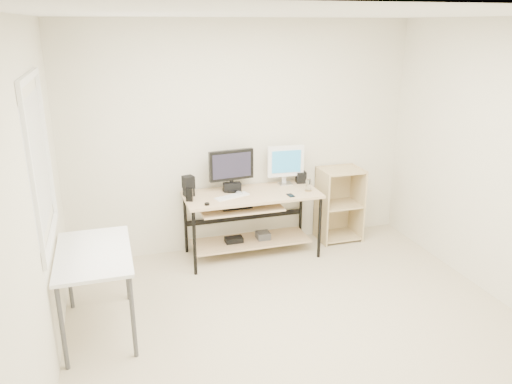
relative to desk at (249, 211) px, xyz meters
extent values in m
cube|color=#C5B797|center=(0.03, -1.66, -0.54)|extent=(4.00, 4.00, 0.01)
cube|color=white|center=(0.03, -1.66, 2.07)|extent=(4.00, 4.00, 0.01)
cube|color=beige|center=(0.03, 0.34, 0.76)|extent=(4.00, 0.01, 2.60)
cube|color=beige|center=(0.03, -3.66, 0.76)|extent=(4.00, 0.01, 2.60)
cube|color=beige|center=(-1.97, -1.66, 0.76)|extent=(0.01, 4.00, 2.60)
cube|color=white|center=(-1.96, -1.06, 1.01)|extent=(0.01, 1.00, 1.20)
cube|color=tan|center=(0.03, -0.01, 0.20)|extent=(1.50, 0.65, 0.03)
cube|color=tan|center=(-0.12, -0.06, 0.08)|extent=(0.90, 0.49, 0.02)
cube|color=tan|center=(0.03, 0.04, -0.39)|extent=(1.35, 0.46, 0.02)
cube|color=black|center=(-0.17, -0.06, 0.10)|extent=(0.33, 0.22, 0.01)
cylinder|color=black|center=(0.08, -0.11, 0.10)|extent=(0.14, 0.01, 0.01)
cube|color=#414143|center=(0.18, 0.04, -0.34)|extent=(0.15, 0.15, 0.08)
cube|color=black|center=(-0.17, 0.04, -0.35)|extent=(0.20, 0.12, 0.06)
cylinder|color=black|center=(-0.68, -0.29, -0.18)|extent=(0.04, 0.04, 0.72)
cylinder|color=black|center=(-0.68, 0.28, -0.18)|extent=(0.04, 0.04, 0.72)
cylinder|color=black|center=(0.74, -0.29, -0.18)|extent=(0.04, 0.04, 0.72)
cylinder|color=black|center=(0.74, 0.28, -0.18)|extent=(0.04, 0.04, 0.72)
cube|color=white|center=(-1.65, -1.06, 0.20)|extent=(0.60, 1.00, 0.03)
cylinder|color=#414143|center=(-1.91, -1.52, -0.18)|extent=(0.04, 0.04, 0.72)
cylinder|color=#414143|center=(-1.91, -0.60, -0.18)|extent=(0.04, 0.04, 0.72)
cylinder|color=#414143|center=(-1.39, -1.52, -0.18)|extent=(0.04, 0.04, 0.72)
cylinder|color=#414143|center=(-1.39, -0.60, -0.18)|extent=(0.04, 0.04, 0.72)
cube|color=tan|center=(0.94, 0.12, -0.09)|extent=(0.02, 0.40, 0.90)
cube|color=tan|center=(1.42, 0.12, -0.09)|extent=(0.02, 0.40, 0.90)
cube|color=tan|center=(1.18, 0.31, -0.09)|extent=(0.50, 0.02, 0.90)
cube|color=tan|center=(1.18, 0.12, -0.50)|extent=(0.46, 0.38, 0.02)
cube|color=tan|center=(1.18, 0.12, -0.09)|extent=(0.46, 0.38, 0.02)
cube|color=tan|center=(1.18, 0.12, 0.34)|extent=(0.46, 0.38, 0.02)
cylinder|color=black|center=(-0.16, 0.16, 0.22)|extent=(0.21, 0.21, 0.02)
cylinder|color=black|center=(-0.16, 0.16, 0.29)|extent=(0.05, 0.05, 0.11)
cube|color=black|center=(-0.16, 0.16, 0.51)|extent=(0.51, 0.10, 0.34)
cube|color=black|center=(-0.16, 0.13, 0.51)|extent=(0.43, 0.05, 0.27)
cube|color=silver|center=(0.50, 0.20, 0.22)|extent=(0.15, 0.14, 0.01)
cylinder|color=silver|center=(0.50, 0.20, 0.27)|extent=(0.04, 0.04, 0.09)
cube|color=white|center=(0.50, 0.20, 0.49)|extent=(0.43, 0.06, 0.36)
cube|color=teal|center=(0.50, 0.17, 0.49)|extent=(0.37, 0.02, 0.29)
cube|color=white|center=(-0.21, -0.06, 0.22)|extent=(0.41, 0.23, 0.01)
ellipsoid|color=#A8A8AC|center=(-0.12, -0.01, 0.23)|extent=(0.09, 0.12, 0.04)
cube|color=black|center=(-0.16, 0.13, 0.26)|extent=(0.20, 0.09, 0.10)
cube|color=black|center=(-0.66, 0.11, 0.26)|extent=(0.12, 0.12, 0.09)
cube|color=black|center=(-0.66, 0.11, 0.37)|extent=(0.14, 0.14, 0.13)
cube|color=black|center=(0.69, 0.20, 0.28)|extent=(0.12, 0.12, 0.13)
cube|color=black|center=(-0.68, -0.06, 0.28)|extent=(0.08, 0.07, 0.14)
cylinder|color=black|center=(-0.53, -0.23, 0.22)|extent=(0.07, 0.07, 0.02)
cube|color=black|center=(0.41, -0.21, 0.22)|extent=(0.07, 0.12, 0.01)
cylinder|color=#9C7746|center=(0.66, -0.11, 0.21)|extent=(0.10, 0.10, 0.01)
cylinder|color=white|center=(0.66, -0.11, 0.28)|extent=(0.08, 0.08, 0.13)
camera|label=1|loc=(-1.46, -5.03, 2.00)|focal=35.00mm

